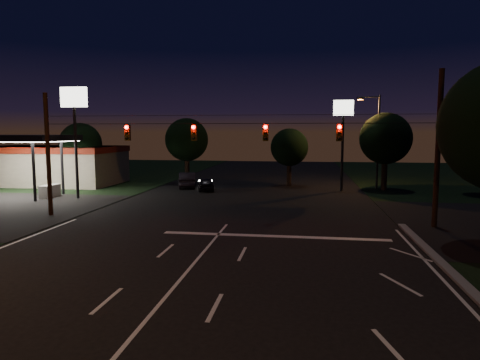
# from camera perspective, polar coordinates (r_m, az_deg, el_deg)

# --- Properties ---
(ground) EXTENTS (140.00, 140.00, 0.00)m
(ground) POSITION_cam_1_polar(r_m,az_deg,el_deg) (12.79, -13.73, -19.15)
(ground) COLOR black
(ground) RESTS_ON ground
(stop_bar) EXTENTS (12.00, 0.50, 0.01)m
(stop_bar) POSITION_cam_1_polar(r_m,az_deg,el_deg) (22.86, 4.58, -7.47)
(stop_bar) COLOR silver
(stop_bar) RESTS_ON ground
(utility_pole_right) EXTENTS (0.30, 0.30, 9.00)m
(utility_pole_right) POSITION_cam_1_polar(r_m,az_deg,el_deg) (27.27, 24.44, -5.77)
(utility_pole_right) COLOR black
(utility_pole_right) RESTS_ON ground
(utility_pole_left) EXTENTS (0.28, 0.28, 8.00)m
(utility_pole_left) POSITION_cam_1_polar(r_m,az_deg,el_deg) (30.98, -23.88, -4.34)
(utility_pole_left) COLOR black
(utility_pole_left) RESTS_ON ground
(signal_span) EXTENTS (24.00, 0.40, 1.56)m
(signal_span) POSITION_cam_1_polar(r_m,az_deg,el_deg) (26.00, -1.43, 6.45)
(signal_span) COLOR black
(signal_span) RESTS_ON ground
(gas_station) EXTENTS (14.20, 16.10, 5.25)m
(gas_station) POSITION_cam_1_polar(r_m,az_deg,el_deg) (48.87, -24.14, 2.20)
(gas_station) COLOR gray
(gas_station) RESTS_ON ground
(pole_sign_left_near) EXTENTS (2.20, 0.30, 9.10)m
(pole_sign_left_near) POSITION_cam_1_polar(r_m,az_deg,el_deg) (37.55, -21.21, 8.26)
(pole_sign_left_near) COLOR black
(pole_sign_left_near) RESTS_ON ground
(pole_sign_right) EXTENTS (1.80, 0.30, 8.40)m
(pole_sign_right) POSITION_cam_1_polar(r_m,az_deg,el_deg) (40.80, 13.58, 7.29)
(pole_sign_right) COLOR black
(pole_sign_right) RESTS_ON ground
(street_light_right_far) EXTENTS (2.20, 0.35, 9.00)m
(street_light_right_far) POSITION_cam_1_polar(r_m,az_deg,el_deg) (43.17, 17.62, 5.78)
(street_light_right_far) COLOR black
(street_light_right_far) RESTS_ON ground
(tree_far_a) EXTENTS (4.20, 4.20, 6.42)m
(tree_far_a) POSITION_cam_1_polar(r_m,az_deg,el_deg) (46.56, -20.39, 4.49)
(tree_far_a) COLOR black
(tree_far_a) RESTS_ON ground
(tree_far_b) EXTENTS (4.60, 4.60, 6.98)m
(tree_far_b) POSITION_cam_1_polar(r_m,az_deg,el_deg) (46.48, -7.06, 5.28)
(tree_far_b) COLOR black
(tree_far_b) RESTS_ON ground
(tree_far_c) EXTENTS (3.80, 3.80, 5.86)m
(tree_far_c) POSITION_cam_1_polar(r_m,az_deg,el_deg) (43.80, 6.62, 4.29)
(tree_far_c) COLOR black
(tree_far_c) RESTS_ON ground
(tree_far_d) EXTENTS (4.80, 4.80, 7.30)m
(tree_far_d) POSITION_cam_1_polar(r_m,az_deg,el_deg) (42.45, 18.83, 5.17)
(tree_far_d) COLOR black
(tree_far_d) RESTS_ON ground
(car_oncoming_a) EXTENTS (2.34, 3.88, 1.23)m
(car_oncoming_a) POSITION_cam_1_polar(r_m,az_deg,el_deg) (40.37, -4.56, -0.54)
(car_oncoming_a) COLOR black
(car_oncoming_a) RESTS_ON ground
(car_oncoming_b) EXTENTS (2.76, 4.80, 1.50)m
(car_oncoming_b) POSITION_cam_1_polar(r_m,az_deg,el_deg) (43.01, -7.07, 0.03)
(car_oncoming_b) COLOR black
(car_oncoming_b) RESTS_ON ground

